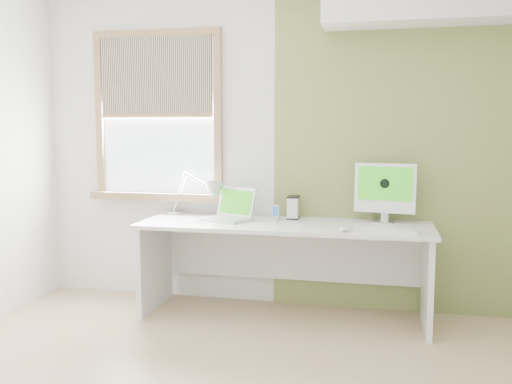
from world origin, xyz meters
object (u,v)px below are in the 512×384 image
(laptop, at_px, (230,212))
(external_drive, at_px, (293,207))
(desk, at_px, (285,247))
(desk_lamp, at_px, (206,194))
(imac, at_px, (385,189))

(laptop, height_order, external_drive, laptop)
(desk, distance_m, external_drive, 0.33)
(external_drive, bearing_deg, desk, -102.65)
(desk_lamp, xyz_separation_m, laptop, (0.23, -0.10, -0.13))
(desk, distance_m, desk_lamp, 0.77)
(desk, bearing_deg, imac, 11.22)
(desk_lamp, xyz_separation_m, imac, (1.40, 0.04, 0.07))
(external_drive, bearing_deg, laptop, -162.43)
(desk, xyz_separation_m, external_drive, (0.04, 0.16, 0.29))
(desk, bearing_deg, laptop, 178.54)
(laptop, xyz_separation_m, imac, (1.18, 0.14, 0.19))
(desk, height_order, desk_lamp, desk_lamp)
(desk, height_order, laptop, laptop)
(laptop, height_order, imac, imac)
(laptop, bearing_deg, external_drive, 17.57)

